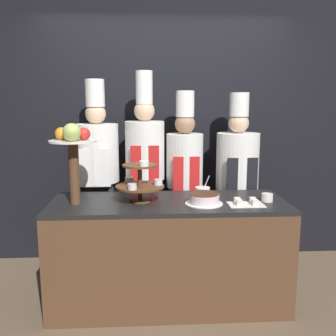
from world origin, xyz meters
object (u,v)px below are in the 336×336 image
Objects in this scene: cake_round at (204,199)px; serving_bowl_far at (202,191)px; fruit_pedestal at (73,148)px; chef_left at (97,172)px; chef_right at (237,177)px; cake_square_tray at (246,203)px; chef_center_right at (185,175)px; tiered_stand at (140,182)px; cup_white at (267,198)px; chef_center_left at (145,168)px.

cake_round is 0.32m from serving_bowl_far.
fruit_pedestal is at bearing -165.21° from serving_bowl_far.
fruit_pedestal is 0.74m from chef_left.
chef_right is at bearing -0.00° from chef_left.
chef_center_right is at bearing 117.66° from cake_square_tray.
tiered_stand is 0.61× the size of fruit_pedestal.
chef_right is (1.42, 0.67, -0.37)m from fruit_pedestal.
chef_center_left is (-0.97, 0.67, 0.13)m from cup_white.
chef_center_left is at bearing 51.26° from fruit_pedestal.
cake_square_tray is (0.81, -0.15, -0.14)m from tiered_stand.
chef_right reaches higher than cup_white.
cake_square_tray is 0.14× the size of chef_center_left.
cup_white is at bearing -3.29° from tiered_stand.
tiered_stand is at bearing 176.71° from cup_white.
chef_center_right is (-0.11, 0.40, 0.06)m from serving_bowl_far.
serving_bowl_far is (0.53, 0.21, -0.13)m from tiered_stand.
fruit_pedestal is (-0.50, -0.06, 0.28)m from tiered_stand.
chef_left is (-1.42, 0.67, 0.10)m from cup_white.
cake_round is (0.99, -0.04, -0.40)m from fruit_pedestal.
cake_round reaches higher than cake_square_tray.
cake_round is at bearing 171.87° from cake_square_tray.
chef_right is (1.33, -0.00, -0.06)m from chef_left.
tiered_stand reaches higher than serving_bowl_far.
serving_bowl_far is at bearing 128.03° from cake_square_tray.
fruit_pedestal is at bearing -97.51° from chef_left.
chef_center_right is at bearing 0.00° from chef_left.
cake_round is 0.83m from chef_right.
chef_center_left is (-0.77, 0.76, 0.14)m from cake_square_tray.
cake_square_tray is at bearing -31.82° from chef_left.
cake_round is 0.32m from cake_square_tray.
cake_round is at bearing -174.75° from cup_white.
tiered_stand is 0.22× the size of chef_center_right.
chef_left is at bearing -180.00° from chef_center_left.
fruit_pedestal is 2.33× the size of cake_square_tray.
cake_round is at bearing -38.25° from chef_left.
chef_left is at bearing 124.07° from tiered_stand.
cup_white is at bearing -25.19° from chef_left.
chef_right is at bearing -0.01° from chef_center_left.
fruit_pedestal is 1.07m from cake_round.
fruit_pedestal is 0.33× the size of chef_center_left.
serving_bowl_far is 0.64m from chef_center_left.
chef_left is (-0.90, 0.71, 0.09)m from cake_round.
tiered_stand is 0.20× the size of chef_center_left.
chef_left is 0.83m from chef_center_right.
chef_center_left is (0.04, 0.61, -0.00)m from tiered_stand.
cake_round is at bearing -12.00° from tiered_stand.
cake_round is 0.16× the size of chef_left.
chef_center_right is (0.38, 0.00, -0.07)m from chef_center_left.
chef_right is at bearing 25.16° from fruit_pedestal.
fruit_pedestal is at bearing -173.16° from tiered_stand.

